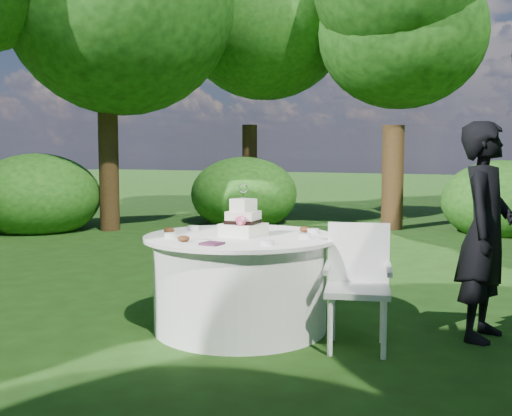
{
  "coord_description": "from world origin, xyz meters",
  "views": [
    {
      "loc": [
        2.53,
        -4.1,
        1.42
      ],
      "look_at": [
        0.15,
        0.0,
        1.0
      ],
      "focal_mm": 42.0,
      "sensor_mm": 36.0,
      "label": 1
    }
  ],
  "objects_px": {
    "table": "(240,282)",
    "chair": "(358,277)",
    "guest": "(485,231)",
    "cake": "(243,222)",
    "napkins": "(212,244)"
  },
  "relations": [
    {
      "from": "cake",
      "to": "chair",
      "type": "relative_size",
      "value": 0.46
    },
    {
      "from": "napkins",
      "to": "chair",
      "type": "relative_size",
      "value": 0.15
    },
    {
      "from": "table",
      "to": "cake",
      "type": "distance_m",
      "value": 0.5
    },
    {
      "from": "table",
      "to": "chair",
      "type": "distance_m",
      "value": 1.0
    },
    {
      "from": "chair",
      "to": "table",
      "type": "bearing_deg",
      "value": -176.75
    },
    {
      "from": "guest",
      "to": "table",
      "type": "xyz_separation_m",
      "value": [
        -1.77,
        -0.72,
        -0.45
      ]
    },
    {
      "from": "napkins",
      "to": "table",
      "type": "height_order",
      "value": "napkins"
    },
    {
      "from": "table",
      "to": "chair",
      "type": "bearing_deg",
      "value": 3.25
    },
    {
      "from": "napkins",
      "to": "guest",
      "type": "bearing_deg",
      "value": 36.96
    },
    {
      "from": "napkins",
      "to": "cake",
      "type": "xyz_separation_m",
      "value": [
        -0.06,
        0.53,
        0.1
      ]
    },
    {
      "from": "chair",
      "to": "napkins",
      "type": "bearing_deg",
      "value": -146.6
    },
    {
      "from": "table",
      "to": "cake",
      "type": "xyz_separation_m",
      "value": [
        0.04,
        -0.01,
        0.5
      ]
    },
    {
      "from": "chair",
      "to": "cake",
      "type": "bearing_deg",
      "value": -176.1
    },
    {
      "from": "napkins",
      "to": "guest",
      "type": "xyz_separation_m",
      "value": [
        1.67,
        1.26,
        0.06
      ]
    },
    {
      "from": "napkins",
      "to": "guest",
      "type": "height_order",
      "value": "guest"
    }
  ]
}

